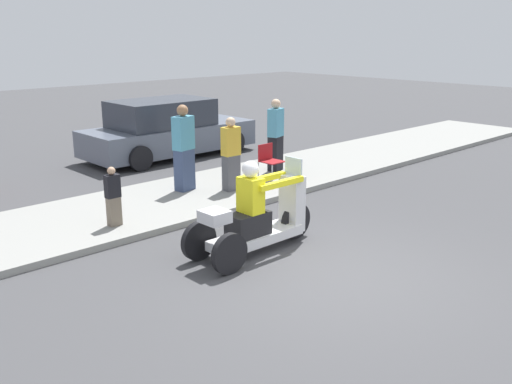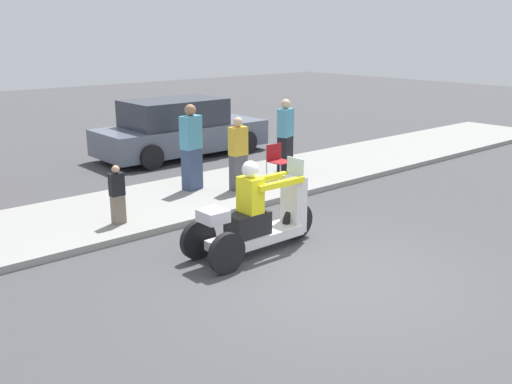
% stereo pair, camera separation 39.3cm
% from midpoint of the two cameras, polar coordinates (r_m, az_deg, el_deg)
% --- Properties ---
extents(ground_plane, '(60.00, 60.00, 0.00)m').
position_cam_midpoint_polar(ground_plane, '(8.26, 6.93, -8.41)').
color(ground_plane, '#424244').
extents(sidewalk_strip, '(28.00, 2.80, 0.12)m').
position_cam_midpoint_polar(sidewalk_strip, '(11.53, -10.81, -1.17)').
color(sidewalk_strip, gray).
rests_on(sidewalk_strip, ground).
extents(motorcycle_trike, '(2.38, 0.81, 1.49)m').
position_cam_midpoint_polar(motorcycle_trike, '(8.90, -1.22, -2.81)').
color(motorcycle_trike, black).
rests_on(motorcycle_trike, ground).
extents(spectator_end_of_line, '(0.47, 0.34, 1.81)m').
position_cam_midpoint_polar(spectator_end_of_line, '(12.00, -8.17, 4.21)').
color(spectator_end_of_line, '#38476B').
rests_on(spectator_end_of_line, sidewalk_strip).
extents(spectator_near_curb, '(0.38, 0.23, 1.55)m').
position_cam_midpoint_polar(spectator_near_curb, '(11.93, -3.47, 3.66)').
color(spectator_near_curb, '#515156').
rests_on(spectator_near_curb, sidewalk_strip).
extents(spectator_far_back, '(0.47, 0.36, 1.72)m').
position_cam_midpoint_polar(spectator_far_back, '(13.62, 1.14, 5.56)').
color(spectator_far_back, black).
rests_on(spectator_far_back, sidewalk_strip).
extents(spectator_by_tree, '(0.25, 0.15, 1.04)m').
position_cam_midpoint_polar(spectator_by_tree, '(10.11, -15.18, -0.54)').
color(spectator_by_tree, '#726656').
rests_on(spectator_by_tree, sidewalk_strip).
extents(folding_chair_curbside, '(0.47, 0.47, 0.82)m').
position_cam_midpoint_polar(folding_chair_curbside, '(12.75, 0.44, 3.37)').
color(folding_chair_curbside, '#A5A8AD').
rests_on(folding_chair_curbside, sidewalk_strip).
extents(parked_car_lot_center, '(4.77, 2.09, 1.58)m').
position_cam_midpoint_polar(parked_car_lot_center, '(15.98, -9.61, 6.13)').
color(parked_car_lot_center, slate).
rests_on(parked_car_lot_center, ground).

